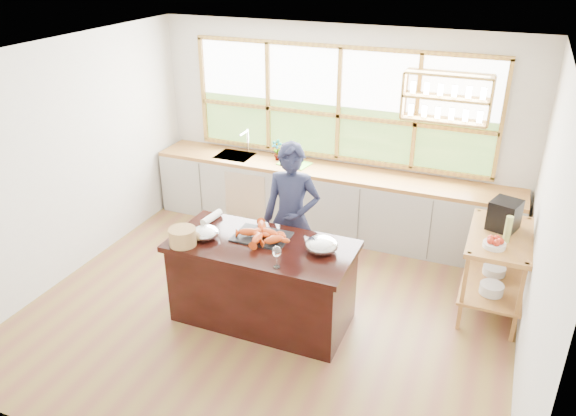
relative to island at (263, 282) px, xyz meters
The scene contains 18 objects.
ground_plane 0.50m from the island, 90.00° to the left, with size 5.00×5.00×0.00m, color olive.
room_shell 1.48m from the island, 88.06° to the left, with size 5.02×4.52×2.71m.
back_counter 2.14m from the island, 90.50° to the left, with size 4.90×0.63×0.90m.
right_shelf_unit 2.45m from the island, 26.44° to the left, with size 0.62×1.10×0.90m.
island is the anchor object (origin of this frame).
cook 0.80m from the island, 86.36° to the left, with size 0.63×0.41×1.73m, color #1A1E37.
potted_plant 2.41m from the island, 109.57° to the left, with size 0.15×0.10×0.29m, color slate.
cutting_board 2.24m from the island, 103.16° to the left, with size 0.40×0.30×0.01m, color #69CB39.
espresso_machine 2.59m from the island, 29.78° to the left, with size 0.27×0.29×0.31m, color black.
wine_bottle 2.51m from the island, 23.21° to the left, with size 0.07×0.07×0.28m, color #A5AF56.
fruit_bowl 2.34m from the island, 20.59° to the left, with size 0.22×0.22×0.11m.
slate_board 0.47m from the island, 114.58° to the left, with size 0.55×0.40×0.02m, color black.
lobster_pile 0.51m from the island, 110.01° to the left, with size 0.52×0.48×0.08m.
mixing_bowl_left 0.77m from the island, 169.48° to the right, with size 0.28×0.28×0.13m, color silver.
mixing_bowl_right 0.79m from the island, ahead, with size 0.32×0.32×0.16m, color silver.
wine_glass 0.77m from the island, 48.04° to the right, with size 0.08×0.08×0.22m.
wicker_basket 0.94m from the island, 156.68° to the right, with size 0.27×0.27×0.17m, color tan.
parchment_roll 0.89m from the island, 160.36° to the left, with size 0.08×0.08×0.30m, color white.
Camera 1 is at (2.08, -4.60, 3.64)m, focal length 35.00 mm.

